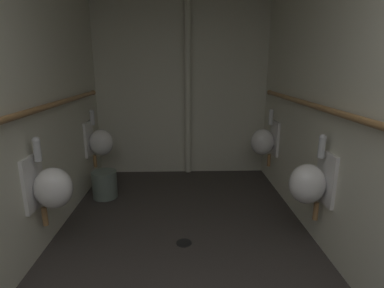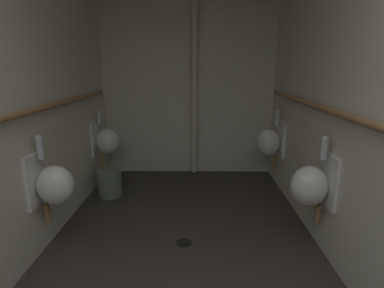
% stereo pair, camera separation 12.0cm
% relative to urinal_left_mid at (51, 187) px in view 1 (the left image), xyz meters
% --- Properties ---
extents(floor, '(2.54, 4.20, 0.08)m').
position_rel_urinal_left_mid_xyz_m(floor, '(1.06, -0.02, -0.65)').
color(floor, '#383330').
rests_on(floor, ground).
extents(wall_left, '(0.06, 4.20, 2.72)m').
position_rel_urinal_left_mid_xyz_m(wall_left, '(-0.18, -0.02, 0.75)').
color(wall_left, silver).
rests_on(wall_left, ground).
extents(wall_right, '(0.06, 4.20, 2.72)m').
position_rel_urinal_left_mid_xyz_m(wall_right, '(2.30, -0.02, 0.75)').
color(wall_right, silver).
rests_on(wall_right, ground).
extents(wall_back, '(2.54, 0.06, 2.72)m').
position_rel_urinal_left_mid_xyz_m(wall_back, '(1.06, 2.05, 0.75)').
color(wall_back, silver).
rests_on(wall_back, ground).
extents(urinal_left_mid, '(0.32, 0.30, 0.76)m').
position_rel_urinal_left_mid_xyz_m(urinal_left_mid, '(0.00, 0.00, 0.00)').
color(urinal_left_mid, white).
extents(urinal_left_far, '(0.32, 0.30, 0.76)m').
position_rel_urinal_left_mid_xyz_m(urinal_left_far, '(0.00, 1.49, 0.00)').
color(urinal_left_far, white).
extents(urinal_right_mid, '(0.32, 0.30, 0.76)m').
position_rel_urinal_left_mid_xyz_m(urinal_right_mid, '(2.13, 0.02, 0.00)').
color(urinal_right_mid, white).
extents(urinal_right_far, '(0.32, 0.30, 0.76)m').
position_rel_urinal_left_mid_xyz_m(urinal_right_far, '(2.13, 1.45, 0.00)').
color(urinal_right_far, white).
extents(supply_pipe_left, '(0.06, 3.42, 0.06)m').
position_rel_urinal_left_mid_xyz_m(supply_pipe_left, '(-0.09, 0.01, 0.61)').
color(supply_pipe_left, '#9E7042').
extents(supply_pipe_right, '(0.06, 3.37, 0.06)m').
position_rel_urinal_left_mid_xyz_m(supply_pipe_right, '(2.21, -0.01, 0.61)').
color(supply_pipe_right, '#9E7042').
extents(standpipe_back_wall, '(0.08, 0.08, 2.67)m').
position_rel_urinal_left_mid_xyz_m(standpipe_back_wall, '(1.15, 1.94, 0.75)').
color(standpipe_back_wall, silver).
rests_on(standpipe_back_wall, ground).
extents(floor_drain, '(0.14, 0.14, 0.01)m').
position_rel_urinal_left_mid_xyz_m(floor_drain, '(1.07, 0.11, -0.61)').
color(floor_drain, black).
rests_on(floor_drain, ground).
extents(waste_bin, '(0.29, 0.29, 0.33)m').
position_rel_urinal_left_mid_xyz_m(waste_bin, '(0.12, 1.13, -0.45)').
color(waste_bin, slate).
rests_on(waste_bin, ground).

